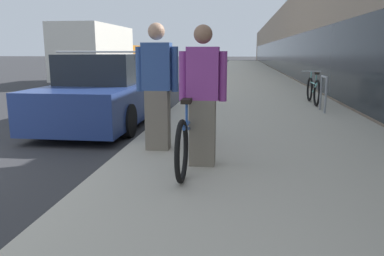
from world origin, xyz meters
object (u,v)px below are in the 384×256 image
(tandem_bicycle, at_px, (194,129))
(moving_truck, at_px, (100,54))
(bike_rack_hoop, at_px, (324,90))
(parked_sedan_curbside, at_px, (111,91))
(person_bystander, at_px, (157,87))
(person_rider, at_px, (203,97))
(cruiser_bike_nearest, at_px, (313,90))

(tandem_bicycle, bearing_deg, moving_truck, 115.51)
(bike_rack_hoop, xyz_separation_m, parked_sedan_curbside, (-4.75, -1.35, 0.05))
(person_bystander, height_order, moving_truck, moving_truck)
(person_rider, relative_size, moving_truck, 0.24)
(person_bystander, xyz_separation_m, moving_truck, (-5.76, 12.94, 0.37))
(tandem_bicycle, height_order, person_rider, person_rider)
(tandem_bicycle, distance_m, moving_truck, 14.71)
(bike_rack_hoop, bearing_deg, tandem_bicycle, -121.32)
(bike_rack_hoop, distance_m, parked_sedan_curbside, 4.94)
(bike_rack_hoop, bearing_deg, person_bystander, -128.67)
(parked_sedan_curbside, bearing_deg, person_bystander, -58.05)
(cruiser_bike_nearest, distance_m, parked_sedan_curbside, 5.52)
(moving_truck, bearing_deg, tandem_bicycle, -64.49)
(person_rider, bearing_deg, parked_sedan_curbside, 125.50)
(bike_rack_hoop, distance_m, moving_truck, 12.69)
(cruiser_bike_nearest, bearing_deg, moving_truck, 139.61)
(moving_truck, bearing_deg, parked_sedan_curbside, -68.16)
(person_rider, height_order, cruiser_bike_nearest, person_rider)
(person_rider, distance_m, parked_sedan_curbside, 4.02)
(person_rider, bearing_deg, tandem_bicycle, 113.10)
(person_bystander, height_order, bike_rack_hoop, person_bystander)
(cruiser_bike_nearest, bearing_deg, tandem_bicycle, -114.80)
(person_rider, xyz_separation_m, parked_sedan_curbside, (-2.33, 3.26, -0.31))
(tandem_bicycle, distance_m, parked_sedan_curbside, 3.62)
(tandem_bicycle, bearing_deg, person_bystander, 150.73)
(person_rider, distance_m, bike_rack_hoop, 5.23)
(person_bystander, bearing_deg, bike_rack_hoop, 51.33)
(parked_sedan_curbside, xyz_separation_m, moving_truck, (-4.15, 10.36, 0.72))
(person_bystander, relative_size, cruiser_bike_nearest, 1.05)
(bike_rack_hoop, relative_size, cruiser_bike_nearest, 0.49)
(person_bystander, bearing_deg, cruiser_bike_nearest, 59.26)
(person_rider, xyz_separation_m, bike_rack_hoop, (2.42, 4.62, -0.35))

